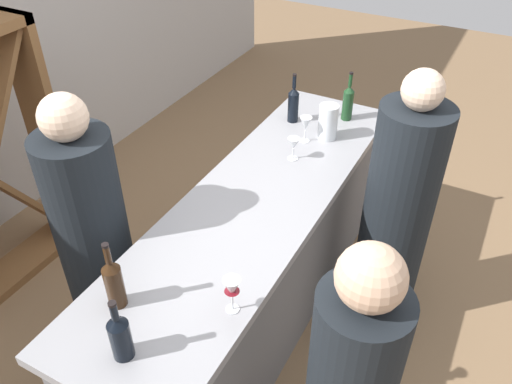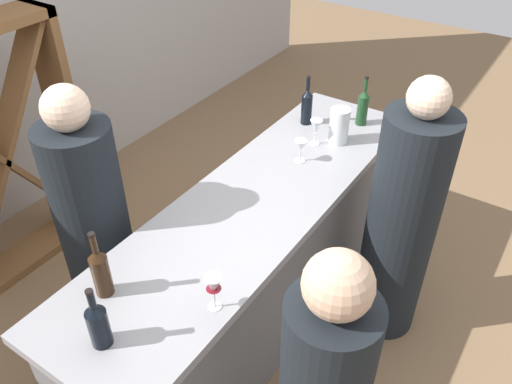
{
  "view_description": "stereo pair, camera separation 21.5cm",
  "coord_description": "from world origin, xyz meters",
  "px_view_note": "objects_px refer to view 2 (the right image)",
  "views": [
    {
      "loc": [
        -1.88,
        -1.0,
        2.6
      ],
      "look_at": [
        0.0,
        0.0,
        1.0
      ],
      "focal_mm": 36.42,
      "sensor_mm": 36.0,
      "label": 1
    },
    {
      "loc": [
        -1.77,
        -1.18,
        2.6
      ],
      "look_at": [
        0.0,
        0.0,
        1.0
      ],
      "focal_mm": 36.42,
      "sensor_mm": 36.0,
      "label": 2
    }
  ],
  "objects_px": {
    "wine_bottle_leftmost_near_black": "(98,324)",
    "wine_glass_near_right": "(316,127)",
    "water_pitcher": "(339,126)",
    "person_right_guest": "(98,241)",
    "wine_bottle_second_left_amber_brown": "(100,271)",
    "person_left_guest": "(401,226)",
    "wine_glass_near_left": "(214,287)",
    "wine_bottle_center_near_black": "(307,106)",
    "wine_bottle_second_right_olive_green": "(363,106)",
    "wine_glass_near_center": "(301,147)"
  },
  "relations": [
    {
      "from": "wine_bottle_second_left_amber_brown",
      "to": "water_pitcher",
      "type": "relative_size",
      "value": 1.51
    },
    {
      "from": "wine_bottle_leftmost_near_black",
      "to": "wine_glass_near_right",
      "type": "bearing_deg",
      "value": 0.65
    },
    {
      "from": "wine_glass_near_left",
      "to": "person_left_guest",
      "type": "relative_size",
      "value": 0.11
    },
    {
      "from": "wine_bottle_leftmost_near_black",
      "to": "water_pitcher",
      "type": "height_order",
      "value": "wine_bottle_leftmost_near_black"
    },
    {
      "from": "person_left_guest",
      "to": "wine_bottle_center_near_black",
      "type": "bearing_deg",
      "value": -18.72
    },
    {
      "from": "wine_bottle_center_near_black",
      "to": "wine_glass_near_right",
      "type": "distance_m",
      "value": 0.26
    },
    {
      "from": "wine_glass_near_right",
      "to": "wine_glass_near_center",
      "type": "bearing_deg",
      "value": -175.08
    },
    {
      "from": "water_pitcher",
      "to": "wine_bottle_center_near_black",
      "type": "bearing_deg",
      "value": 71.38
    },
    {
      "from": "wine_bottle_second_left_amber_brown",
      "to": "wine_glass_near_left",
      "type": "height_order",
      "value": "wine_bottle_second_left_amber_brown"
    },
    {
      "from": "wine_bottle_leftmost_near_black",
      "to": "wine_glass_near_right",
      "type": "height_order",
      "value": "wine_bottle_leftmost_near_black"
    },
    {
      "from": "wine_bottle_second_left_amber_brown",
      "to": "person_right_guest",
      "type": "bearing_deg",
      "value": 54.2
    },
    {
      "from": "wine_glass_near_center",
      "to": "person_right_guest",
      "type": "bearing_deg",
      "value": 147.68
    },
    {
      "from": "wine_bottle_center_near_black",
      "to": "wine_glass_near_center",
      "type": "xyz_separation_m",
      "value": [
        -0.4,
        -0.19,
        -0.03
      ]
    },
    {
      "from": "wine_glass_near_right",
      "to": "person_right_guest",
      "type": "bearing_deg",
      "value": 153.1
    },
    {
      "from": "wine_glass_near_center",
      "to": "water_pitcher",
      "type": "xyz_separation_m",
      "value": [
        0.31,
        -0.08,
        0.01
      ]
    },
    {
      "from": "wine_glass_near_left",
      "to": "water_pitcher",
      "type": "relative_size",
      "value": 0.79
    },
    {
      "from": "person_left_guest",
      "to": "person_right_guest",
      "type": "relative_size",
      "value": 0.99
    },
    {
      "from": "wine_bottle_center_near_black",
      "to": "wine_glass_near_center",
      "type": "height_order",
      "value": "wine_bottle_center_near_black"
    },
    {
      "from": "wine_bottle_leftmost_near_black",
      "to": "wine_glass_near_right",
      "type": "distance_m",
      "value": 1.72
    },
    {
      "from": "wine_glass_near_left",
      "to": "wine_bottle_leftmost_near_black",
      "type": "bearing_deg",
      "value": 146.34
    },
    {
      "from": "wine_bottle_leftmost_near_black",
      "to": "wine_bottle_second_right_olive_green",
      "type": "relative_size",
      "value": 0.89
    },
    {
      "from": "wine_bottle_leftmost_near_black",
      "to": "wine_glass_near_left",
      "type": "bearing_deg",
      "value": -33.66
    },
    {
      "from": "wine_glass_near_left",
      "to": "wine_glass_near_center",
      "type": "bearing_deg",
      "value": 12.53
    },
    {
      "from": "person_left_guest",
      "to": "person_right_guest",
      "type": "height_order",
      "value": "person_right_guest"
    },
    {
      "from": "wine_bottle_second_right_olive_green",
      "to": "person_right_guest",
      "type": "height_order",
      "value": "person_right_guest"
    },
    {
      "from": "wine_bottle_second_left_amber_brown",
      "to": "wine_glass_near_left",
      "type": "bearing_deg",
      "value": -66.09
    },
    {
      "from": "water_pitcher",
      "to": "person_right_guest",
      "type": "relative_size",
      "value": 0.13
    },
    {
      "from": "wine_bottle_second_left_amber_brown",
      "to": "person_right_guest",
      "type": "relative_size",
      "value": 0.2
    },
    {
      "from": "wine_bottle_second_right_olive_green",
      "to": "wine_bottle_second_left_amber_brown",
      "type": "bearing_deg",
      "value": 171.42
    },
    {
      "from": "person_left_guest",
      "to": "wine_glass_near_left",
      "type": "bearing_deg",
      "value": 77.84
    },
    {
      "from": "wine_bottle_leftmost_near_black",
      "to": "wine_bottle_second_left_amber_brown",
      "type": "distance_m",
      "value": 0.26
    },
    {
      "from": "wine_glass_near_left",
      "to": "wine_bottle_center_near_black",
      "type": "bearing_deg",
      "value": 15.99
    },
    {
      "from": "wine_bottle_second_left_amber_brown",
      "to": "wine_bottle_center_near_black",
      "type": "bearing_deg",
      "value": 0.27
    },
    {
      "from": "water_pitcher",
      "to": "wine_glass_near_left",
      "type": "bearing_deg",
      "value": -173.4
    },
    {
      "from": "wine_bottle_second_left_amber_brown",
      "to": "wine_glass_near_right",
      "type": "height_order",
      "value": "wine_bottle_second_left_amber_brown"
    },
    {
      "from": "person_left_guest",
      "to": "wine_bottle_leftmost_near_black",
      "type": "bearing_deg",
      "value": 73.76
    },
    {
      "from": "wine_bottle_second_left_amber_brown",
      "to": "person_left_guest",
      "type": "distance_m",
      "value": 1.6
    },
    {
      "from": "water_pitcher",
      "to": "wine_bottle_leftmost_near_black",
      "type": "bearing_deg",
      "value": 177.39
    },
    {
      "from": "wine_bottle_center_near_black",
      "to": "wine_glass_near_left",
      "type": "xyz_separation_m",
      "value": [
        -1.54,
        -0.44,
        -0.0
      ]
    },
    {
      "from": "wine_bottle_leftmost_near_black",
      "to": "person_right_guest",
      "type": "relative_size",
      "value": 0.17
    },
    {
      "from": "wine_bottle_center_near_black",
      "to": "wine_glass_near_right",
      "type": "height_order",
      "value": "wine_bottle_center_near_black"
    },
    {
      "from": "wine_bottle_leftmost_near_black",
      "to": "wine_bottle_center_near_black",
      "type": "height_order",
      "value": "wine_bottle_center_near_black"
    },
    {
      "from": "wine_glass_near_left",
      "to": "wine_glass_near_right",
      "type": "relative_size",
      "value": 1.06
    },
    {
      "from": "wine_bottle_center_near_black",
      "to": "water_pitcher",
      "type": "distance_m",
      "value": 0.29
    },
    {
      "from": "wine_glass_near_center",
      "to": "wine_glass_near_right",
      "type": "relative_size",
      "value": 0.83
    },
    {
      "from": "wine_bottle_center_near_black",
      "to": "wine_glass_near_right",
      "type": "bearing_deg",
      "value": -138.61
    },
    {
      "from": "wine_bottle_second_right_olive_green",
      "to": "person_left_guest",
      "type": "distance_m",
      "value": 0.85
    },
    {
      "from": "wine_bottle_second_left_amber_brown",
      "to": "wine_bottle_center_near_black",
      "type": "distance_m",
      "value": 1.73
    },
    {
      "from": "wine_bottle_second_left_amber_brown",
      "to": "person_left_guest",
      "type": "xyz_separation_m",
      "value": [
        1.34,
        -0.82,
        -0.33
      ]
    },
    {
      "from": "water_pitcher",
      "to": "person_left_guest",
      "type": "xyz_separation_m",
      "value": [
        -0.3,
        -0.55,
        -0.31
      ]
    }
  ]
}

